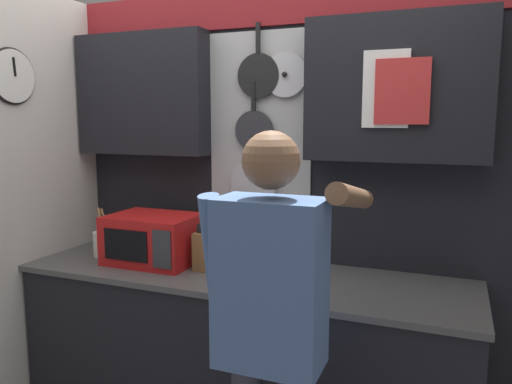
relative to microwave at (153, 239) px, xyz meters
The scene contains 7 objects.
base_cabinet_counter 0.79m from the microwave, ahead, with size 2.32×0.68×0.93m.
back_wall_unit 0.75m from the microwave, 30.09° to the left, with size 2.89×0.23×2.40m.
side_wall 0.77m from the microwave, 150.46° to the right, with size 0.07×1.60×2.40m.
microwave is the anchor object (origin of this frame).
knife_block 0.33m from the microwave, ahead, with size 0.11×0.15×0.28m.
utensil_crock 0.34m from the microwave, behind, with size 0.13×0.13×0.29m.
person 1.13m from the microwave, 34.75° to the right, with size 0.54×0.65×1.67m.
Camera 1 is at (1.00, -2.26, 1.70)m, focal length 35.00 mm.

